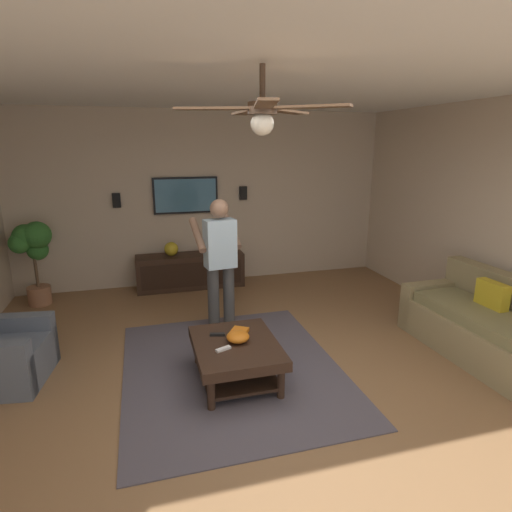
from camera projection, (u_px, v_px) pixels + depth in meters
ground_plane at (272, 396)px, 3.85m from camera, size 8.53×8.53×0.00m
wall_back_tv at (206, 198)px, 6.85m from camera, size 0.10×6.21×2.79m
ceiling_slab at (276, 63)px, 3.12m from camera, size 7.31×6.21×0.10m
area_rug at (232, 369)px, 4.31m from camera, size 2.63×2.17×0.01m
couch at (490, 329)px, 4.51m from camera, size 1.92×0.91×0.87m
coffee_table at (236, 352)px, 4.05m from camera, size 1.00×0.80×0.40m
media_console at (191, 271)px, 6.74m from camera, size 0.45×1.70×0.55m
tv at (186, 195)px, 6.65m from camera, size 0.05×1.02×0.58m
person_standing at (220, 258)px, 5.02m from camera, size 0.59×0.59×1.64m
potted_plant_tall at (32, 248)px, 5.88m from camera, size 0.39×0.56×1.21m
bowl at (238, 337)px, 4.03m from camera, size 0.22×0.22×0.10m
remote_white at (223, 349)px, 3.87m from camera, size 0.10×0.16×0.02m
remote_black at (217, 334)px, 4.17m from camera, size 0.08×0.16×0.02m
book at (239, 332)px, 4.20m from camera, size 0.27×0.25×0.04m
vase_round at (171, 249)px, 6.56m from camera, size 0.22×0.22×0.22m
wall_speaker_left at (243, 193)px, 6.91m from camera, size 0.06×0.12×0.22m
wall_speaker_right at (117, 200)px, 6.40m from camera, size 0.06×0.12×0.22m
ceiling_fan at (263, 113)px, 2.84m from camera, size 1.20×1.10×0.46m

